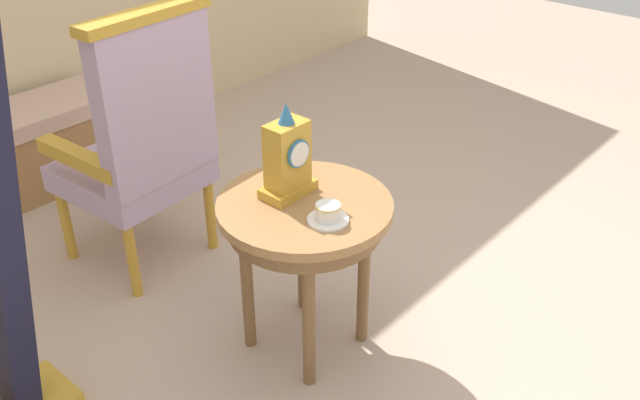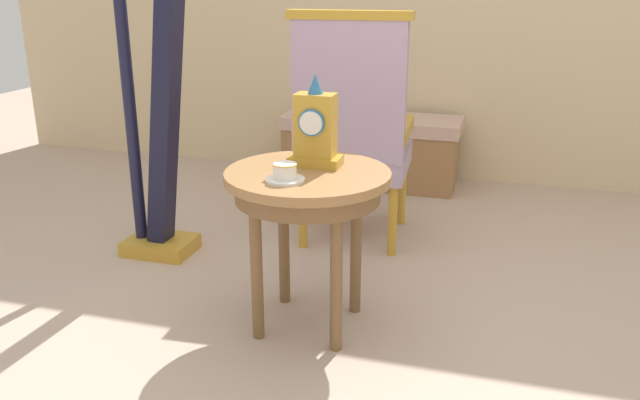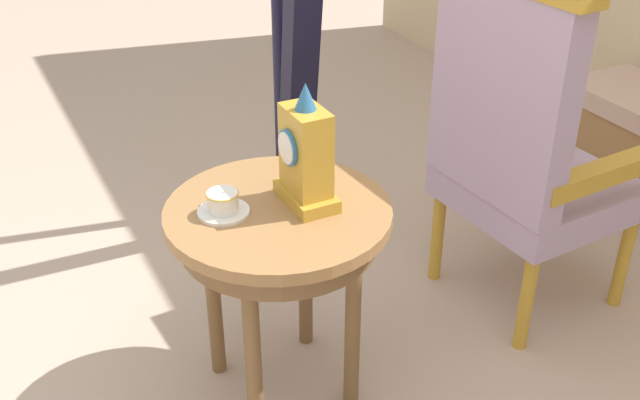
{
  "view_description": "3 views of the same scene",
  "coord_description": "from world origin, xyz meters",
  "views": [
    {
      "loc": [
        -1.59,
        -1.28,
        1.84
      ],
      "look_at": [
        -0.02,
        0.09,
        0.59
      ],
      "focal_mm": 39.59,
      "sensor_mm": 36.0,
      "label": 1
    },
    {
      "loc": [
        0.59,
        -2.07,
        1.29
      ],
      "look_at": [
        -0.03,
        0.05,
        0.53
      ],
      "focal_mm": 36.95,
      "sensor_mm": 36.0,
      "label": 2
    },
    {
      "loc": [
        1.5,
        -0.59,
        1.64
      ],
      "look_at": [
        -0.09,
        0.22,
        0.61
      ],
      "focal_mm": 43.09,
      "sensor_mm": 36.0,
      "label": 3
    }
  ],
  "objects": [
    {
      "name": "side_table",
      "position": [
        -0.09,
        0.1,
        0.53
      ],
      "size": [
        0.6,
        0.6,
        0.62
      ],
      "color": "#9E7042",
      "rests_on": "ground"
    },
    {
      "name": "mantel_clock",
      "position": [
        -0.09,
        0.18,
        0.75
      ],
      "size": [
        0.19,
        0.11,
        0.34
      ],
      "color": "gold",
      "rests_on": "side_table"
    },
    {
      "name": "harp",
      "position": [
        -0.96,
        0.56,
        0.75
      ],
      "size": [
        0.4,
        0.24,
        1.84
      ],
      "color": "gold",
      "rests_on": "ground"
    },
    {
      "name": "armchair",
      "position": [
        -0.13,
        0.94,
        0.59
      ],
      "size": [
        0.58,
        0.56,
        1.14
      ],
      "color": "#B299B7",
      "rests_on": "ground"
    },
    {
      "name": "teacup_left",
      "position": [
        -0.13,
        -0.04,
        0.64
      ],
      "size": [
        0.14,
        0.14,
        0.06
      ],
      "color": "white",
      "rests_on": "side_table"
    },
    {
      "name": "window_bench",
      "position": [
        -0.25,
        1.95,
        0.22
      ],
      "size": [
        1.13,
        0.4,
        0.44
      ],
      "color": "#CCA893",
      "rests_on": "ground"
    },
    {
      "name": "ground_plane",
      "position": [
        0.0,
        0.0,
        0.0
      ],
      "size": [
        10.0,
        10.0,
        0.0
      ],
      "primitive_type": "plane",
      "color": "#BCA38E"
    }
  ]
}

